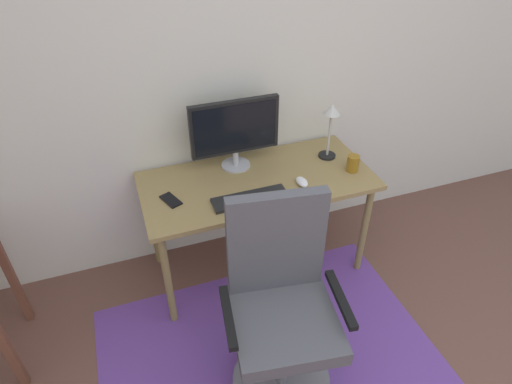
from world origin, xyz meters
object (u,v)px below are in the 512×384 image
Objects in this scene: desk at (258,189)px; coffee_cup at (353,163)px; monitor at (235,130)px; office_chair at (281,317)px; keyboard at (250,198)px; cell_phone at (171,200)px; desk_lamp at (331,121)px; computer_mouse at (302,182)px.

desk is 0.60m from coffee_cup.
monitor reaches higher than office_chair.
cell_phone is (-0.42, 0.14, -0.00)m from keyboard.
office_chair is (0.36, -0.76, -0.25)m from cell_phone.
desk is 9.90× the size of cell_phone.
keyboard is 1.19× the size of desk_lamp.
office_chair reaches higher than desk_lamp.
desk is 1.27× the size of office_chair.
office_chair is at bearing -127.23° from desk_lamp.
cell_phone is 0.39× the size of desk_lamp.
desk is at bearing 148.49° from computer_mouse.
office_chair reaches higher than cell_phone.
monitor is 3.86× the size of cell_phone.
office_chair is (-0.75, -0.69, -0.30)m from coffee_cup.
monitor reaches higher than computer_mouse.
desk_lamp is at bearing 108.92° from coffee_cup.
desk_lamp reaches higher than desk.
desk_lamp is 0.33× the size of office_chair.
keyboard is 4.17× the size of coffee_cup.
monitor is (-0.08, 0.18, 0.33)m from desk.
monitor reaches higher than desk_lamp.
cell_phone is at bearing 176.38° from coffee_cup.
keyboard is 0.34m from computer_mouse.
keyboard reaches higher than desk.
desk_lamp is (1.04, 0.13, 0.25)m from cell_phone.
desk is 2.56× the size of monitor.
coffee_cup is at bearing -71.08° from desk_lamp.
cell_phone is (-0.45, -0.22, -0.25)m from monitor.
coffee_cup reaches higher than computer_mouse.
desk is at bearing -169.89° from desk_lamp.
office_chair is at bearing -95.67° from keyboard.
cell_phone is 1.08m from desk_lamp.
keyboard is 0.39× the size of office_chair.
desk is at bearing -66.91° from monitor.
monitor is at bearing 171.11° from desk_lamp.
desk_lamp is (0.62, 0.27, 0.25)m from keyboard.
monitor is at bearing 133.42° from computer_mouse.
keyboard is at bearing -173.13° from computer_mouse.
cell_phone reaches higher than desk.
monitor is 0.44m from keyboard.
monitor reaches higher than desk.
monitor is 0.49× the size of office_chair.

